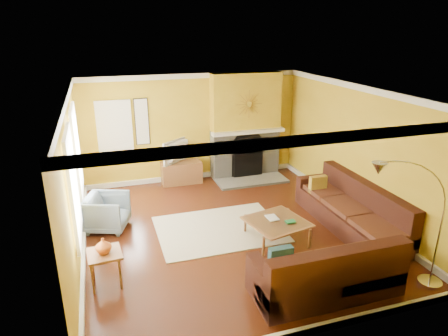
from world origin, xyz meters
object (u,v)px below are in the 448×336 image
object	(u,v)px
sectional_sofa	(309,222)
coffee_table	(276,230)
media_console	(181,172)
armchair	(107,212)
arc_lamp	(410,229)
side_table	(106,268)

from	to	relation	value
sectional_sofa	coffee_table	distance (m)	0.64
coffee_table	media_console	world-z (taller)	media_console
sectional_sofa	armchair	size ratio (longest dim) A/B	4.54
coffee_table	armchair	world-z (taller)	armchair
arc_lamp	armchair	bearing A→B (deg)	140.60
side_table	arc_lamp	distance (m)	4.54
coffee_table	media_console	bearing A→B (deg)	107.93
arc_lamp	sectional_sofa	bearing A→B (deg)	111.18
sectional_sofa	arc_lamp	distance (m)	1.88
armchair	media_console	bearing A→B (deg)	-23.76
media_console	armchair	distance (m)	2.73
armchair	arc_lamp	bearing A→B (deg)	-109.37
side_table	sectional_sofa	bearing A→B (deg)	1.98
sectional_sofa	coffee_table	xyz separation A→B (m)	(-0.49, 0.33, -0.25)
side_table	media_console	bearing A→B (deg)	62.52
coffee_table	sectional_sofa	bearing A→B (deg)	-33.89
side_table	coffee_table	bearing A→B (deg)	8.32
arc_lamp	side_table	bearing A→B (deg)	159.97
media_console	coffee_table	bearing A→B (deg)	-72.07
media_console	arc_lamp	bearing A→B (deg)	-67.49
coffee_table	arc_lamp	world-z (taller)	arc_lamp
sectional_sofa	side_table	bearing A→B (deg)	-178.02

